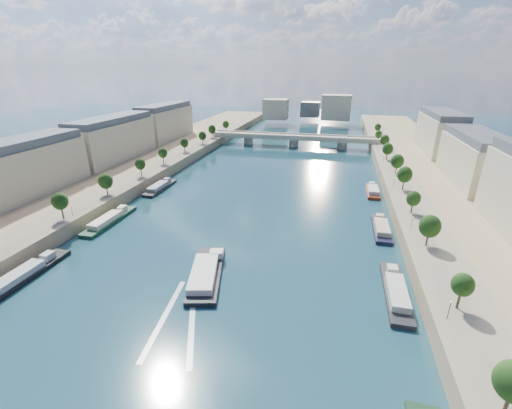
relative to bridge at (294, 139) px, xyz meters
The scene contains 17 objects.
ground 116.79m from the bridge, 90.00° to the right, with size 700.00×700.00×0.00m, color #0C2D38.
quay_left 137.13m from the bridge, 121.68° to the right, with size 44.00×520.00×5.00m, color #9E8460.
quay_right 137.13m from the bridge, 58.32° to the right, with size 44.00×520.00×5.00m, color #9E8460.
pave_left 129.85m from the bridge, 116.04° to the right, with size 14.00×520.00×0.10m, color gray.
pave_right 129.85m from the bridge, 63.96° to the right, with size 14.00×520.00×0.10m, color gray.
trees_left 127.30m from the bridge, 115.62° to the right, with size 4.80×268.80×8.26m.
trees_right 120.14m from the bridge, 62.73° to the right, with size 4.80×268.80×8.26m.
lamps_left 137.15m from the bridge, 112.51° to the right, with size 0.36×200.36×4.28m.
lamps_right 123.43m from the bridge, 64.82° to the right, with size 0.36×200.36×4.28m.
buildings_left 135.32m from the bridge, 129.08° to the right, with size 16.00×226.00×23.20m.
buildings_right 135.32m from the bridge, 50.92° to the right, with size 16.00×226.00×23.20m.
skyline 103.34m from the bridge, 88.22° to the left, with size 79.00×42.00×22.00m.
bridge is the anchor object (origin of this frame).
tour_barge 161.74m from the bridge, 90.32° to the right, with size 13.35×26.68×3.63m.
wake 178.41m from the bridge, 90.29° to the right, with size 13.83×25.95×0.04m.
moored_barges_left 177.34m from the bridge, 104.87° to the right, with size 5.00×158.00×3.60m.
moored_barges_right 168.39m from the bridge, 74.32° to the right, with size 5.00×162.58×3.60m.
Camera 1 is at (29.09, -14.95, 50.01)m, focal length 24.00 mm.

